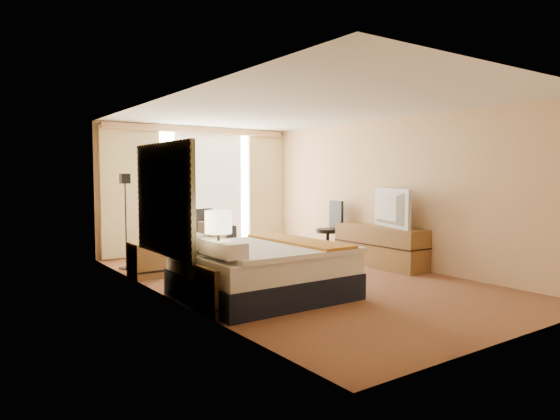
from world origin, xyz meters
TOP-DOWN VIEW (x-y plane):
  - floor at (0.00, 0.00)m, footprint 4.20×7.00m
  - ceiling at (0.00, 0.00)m, footprint 4.20×7.00m
  - wall_back at (0.00, 3.50)m, footprint 4.20×0.02m
  - wall_front at (0.00, -3.50)m, footprint 4.20×0.02m
  - wall_left at (-2.10, 0.00)m, footprint 0.02×7.00m
  - wall_right at (2.10, 0.00)m, footprint 0.02×7.00m
  - headboard at (-2.06, 0.20)m, footprint 0.06×1.85m
  - nightstand_left at (-1.87, -1.05)m, footprint 0.45×0.52m
  - nightstand_right at (-1.87, 1.45)m, footprint 0.45×0.52m
  - media_dresser at (1.83, 0.00)m, footprint 0.50×1.80m
  - window at (0.25, 3.47)m, footprint 2.30×0.02m
  - curtains at (-0.00, 3.39)m, footprint 4.12×0.19m
  - bed at (-1.06, -0.65)m, footprint 2.00×1.83m
  - loveseat at (-0.61, 2.49)m, footprint 1.64×1.10m
  - floor_lamp at (-1.90, 2.30)m, footprint 0.21×0.21m
  - desk_chair at (1.74, 1.23)m, footprint 0.54×0.54m
  - lamp_left at (-1.92, -1.07)m, footprint 0.31×0.31m
  - lamp_right at (-1.81, 1.39)m, footprint 0.30×0.30m
  - tissue_box at (-1.88, -1.09)m, footprint 0.14×0.14m
  - telephone at (-1.76, 1.53)m, footprint 0.21×0.18m
  - television at (1.78, -0.17)m, footprint 0.53×1.15m

SIDE VIEW (x-z plane):
  - floor at x=0.00m, z-range -0.01..0.01m
  - nightstand_left at x=-1.87m, z-range 0.00..0.55m
  - nightstand_right at x=-1.87m, z-range 0.00..0.55m
  - loveseat at x=-0.61m, z-range -0.16..0.78m
  - media_dresser at x=1.83m, z-range 0.00..0.70m
  - bed at x=-1.06m, z-range -0.13..0.84m
  - desk_chair at x=1.74m, z-range -0.06..1.04m
  - telephone at x=-1.76m, z-range 0.55..0.62m
  - tissue_box at x=-1.88m, z-range 0.55..0.67m
  - television at x=1.78m, z-range 0.70..1.37m
  - lamp_right at x=-1.81m, z-range 0.72..1.36m
  - lamp_left at x=-1.92m, z-range 0.73..1.37m
  - floor_lamp at x=-1.90m, z-range 0.34..1.96m
  - headboard at x=-2.06m, z-range 0.53..2.03m
  - wall_back at x=0.00m, z-range 0.00..2.60m
  - wall_front at x=0.00m, z-range 0.00..2.60m
  - wall_left at x=-2.10m, z-range 0.00..2.60m
  - wall_right at x=2.10m, z-range 0.00..2.60m
  - window at x=0.25m, z-range 0.17..2.47m
  - curtains at x=0.00m, z-range 0.13..2.69m
  - ceiling at x=0.00m, z-range 2.59..2.61m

